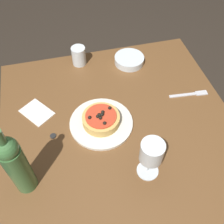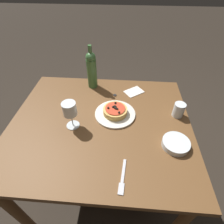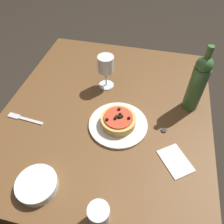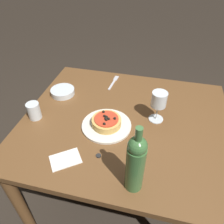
{
  "view_description": "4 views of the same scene",
  "coord_description": "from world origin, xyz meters",
  "px_view_note": "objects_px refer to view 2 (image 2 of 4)",
  "views": [
    {
      "loc": [
        -0.55,
        0.18,
        1.66
      ],
      "look_at": [
        0.07,
        0.03,
        0.87
      ],
      "focal_mm": 42.0,
      "sensor_mm": 36.0,
      "label": 1
    },
    {
      "loc": [
        0.13,
        -0.75,
        1.57
      ],
      "look_at": [
        0.07,
        0.02,
        0.84
      ],
      "focal_mm": 28.0,
      "sensor_mm": 36.0,
      "label": 2
    },
    {
      "loc": [
        0.69,
        0.18,
        1.54
      ],
      "look_at": [
        0.09,
        0.04,
        0.86
      ],
      "focal_mm": 35.0,
      "sensor_mm": 36.0,
      "label": 3
    },
    {
      "loc": [
        -0.14,
        0.88,
        1.58
      ],
      "look_at": [
        0.07,
        0.02,
        0.84
      ],
      "focal_mm": 35.0,
      "sensor_mm": 36.0,
      "label": 4
    }
  ],
  "objects_px": {
    "dinner_plate": "(115,114)",
    "bottle_cap": "(115,95)",
    "pizza": "(115,111)",
    "wine_glass": "(70,110)",
    "side_bowl": "(176,144)",
    "water_cup": "(179,110)",
    "fork": "(122,178)",
    "wine_bottle": "(92,69)",
    "dining_table": "(101,132)"
  },
  "relations": [
    {
      "from": "pizza",
      "to": "fork",
      "type": "xyz_separation_m",
      "value": [
        0.06,
        -0.43,
        -0.03
      ]
    },
    {
      "from": "water_cup",
      "to": "fork",
      "type": "height_order",
      "value": "water_cup"
    },
    {
      "from": "side_bowl",
      "to": "fork",
      "type": "height_order",
      "value": "side_bowl"
    },
    {
      "from": "side_bowl",
      "to": "pizza",
      "type": "bearing_deg",
      "value": 147.29
    },
    {
      "from": "pizza",
      "to": "wine_glass",
      "type": "relative_size",
      "value": 0.87
    },
    {
      "from": "fork",
      "to": "dinner_plate",
      "type": "bearing_deg",
      "value": -166.57
    },
    {
      "from": "dining_table",
      "to": "side_bowl",
      "type": "relative_size",
      "value": 7.56
    },
    {
      "from": "water_cup",
      "to": "wine_bottle",
      "type": "bearing_deg",
      "value": 154.34
    },
    {
      "from": "dining_table",
      "to": "bottle_cap",
      "type": "bearing_deg",
      "value": 74.88
    },
    {
      "from": "fork",
      "to": "bottle_cap",
      "type": "relative_size",
      "value": 7.48
    },
    {
      "from": "pizza",
      "to": "water_cup",
      "type": "height_order",
      "value": "water_cup"
    },
    {
      "from": "dining_table",
      "to": "pizza",
      "type": "height_order",
      "value": "pizza"
    },
    {
      "from": "side_bowl",
      "to": "fork",
      "type": "xyz_separation_m",
      "value": [
        -0.28,
        -0.21,
        -0.01
      ]
    },
    {
      "from": "water_cup",
      "to": "bottle_cap",
      "type": "bearing_deg",
      "value": 156.87
    },
    {
      "from": "dining_table",
      "to": "pizza",
      "type": "distance_m",
      "value": 0.18
    },
    {
      "from": "water_cup",
      "to": "wine_glass",
      "type": "bearing_deg",
      "value": -167.7
    },
    {
      "from": "pizza",
      "to": "bottle_cap",
      "type": "distance_m",
      "value": 0.2
    },
    {
      "from": "dining_table",
      "to": "wine_glass",
      "type": "height_order",
      "value": "wine_glass"
    },
    {
      "from": "pizza",
      "to": "bottle_cap",
      "type": "bearing_deg",
      "value": 94.18
    },
    {
      "from": "water_cup",
      "to": "side_bowl",
      "type": "xyz_separation_m",
      "value": [
        -0.06,
        -0.25,
        -0.03
      ]
    },
    {
      "from": "pizza",
      "to": "fork",
      "type": "height_order",
      "value": "pizza"
    },
    {
      "from": "pizza",
      "to": "side_bowl",
      "type": "bearing_deg",
      "value": -32.71
    },
    {
      "from": "dining_table",
      "to": "water_cup",
      "type": "bearing_deg",
      "value": 11.01
    },
    {
      "from": "dinner_plate",
      "to": "pizza",
      "type": "xyz_separation_m",
      "value": [
        -0.0,
        0.0,
        0.03
      ]
    },
    {
      "from": "dinner_plate",
      "to": "bottle_cap",
      "type": "height_order",
      "value": "dinner_plate"
    },
    {
      "from": "dinner_plate",
      "to": "wine_glass",
      "type": "height_order",
      "value": "wine_glass"
    },
    {
      "from": "side_bowl",
      "to": "bottle_cap",
      "type": "bearing_deg",
      "value": 130.34
    },
    {
      "from": "wine_glass",
      "to": "pizza",
      "type": "bearing_deg",
      "value": 25.27
    },
    {
      "from": "pizza",
      "to": "fork",
      "type": "bearing_deg",
      "value": -81.7
    },
    {
      "from": "dining_table",
      "to": "side_bowl",
      "type": "height_order",
      "value": "side_bowl"
    },
    {
      "from": "wine_glass",
      "to": "wine_bottle",
      "type": "xyz_separation_m",
      "value": [
        0.06,
        0.43,
        0.02
      ]
    },
    {
      "from": "bottle_cap",
      "to": "wine_bottle",
      "type": "bearing_deg",
      "value": 148.9
    },
    {
      "from": "dinner_plate",
      "to": "bottle_cap",
      "type": "xyz_separation_m",
      "value": [
        -0.01,
        0.2,
        -0.0
      ]
    },
    {
      "from": "pizza",
      "to": "side_bowl",
      "type": "distance_m",
      "value": 0.41
    },
    {
      "from": "wine_glass",
      "to": "bottle_cap",
      "type": "bearing_deg",
      "value": 53.69
    },
    {
      "from": "dining_table",
      "to": "bottle_cap",
      "type": "xyz_separation_m",
      "value": [
        0.07,
        0.27,
        0.11
      ]
    },
    {
      "from": "water_cup",
      "to": "fork",
      "type": "relative_size",
      "value": 0.52
    },
    {
      "from": "side_bowl",
      "to": "water_cup",
      "type": "bearing_deg",
      "value": 76.99
    },
    {
      "from": "dining_table",
      "to": "bottle_cap",
      "type": "relative_size",
      "value": 46.74
    },
    {
      "from": "wine_bottle",
      "to": "fork",
      "type": "xyz_separation_m",
      "value": [
        0.26,
        -0.74,
        -0.14
      ]
    },
    {
      "from": "wine_bottle",
      "to": "water_cup",
      "type": "bearing_deg",
      "value": -25.66
    },
    {
      "from": "dinner_plate",
      "to": "water_cup",
      "type": "bearing_deg",
      "value": 3.44
    },
    {
      "from": "water_cup",
      "to": "bottle_cap",
      "type": "relative_size",
      "value": 3.91
    },
    {
      "from": "pizza",
      "to": "side_bowl",
      "type": "xyz_separation_m",
      "value": [
        0.34,
        -0.22,
        -0.02
      ]
    },
    {
      "from": "dining_table",
      "to": "bottle_cap",
      "type": "distance_m",
      "value": 0.3
    },
    {
      "from": "dining_table",
      "to": "water_cup",
      "type": "height_order",
      "value": "water_cup"
    },
    {
      "from": "wine_glass",
      "to": "side_bowl",
      "type": "height_order",
      "value": "wine_glass"
    },
    {
      "from": "dining_table",
      "to": "side_bowl",
      "type": "distance_m",
      "value": 0.47
    },
    {
      "from": "wine_glass",
      "to": "water_cup",
      "type": "xyz_separation_m",
      "value": [
        0.65,
        0.14,
        -0.08
      ]
    },
    {
      "from": "bottle_cap",
      "to": "dinner_plate",
      "type": "bearing_deg",
      "value": -85.81
    }
  ]
}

